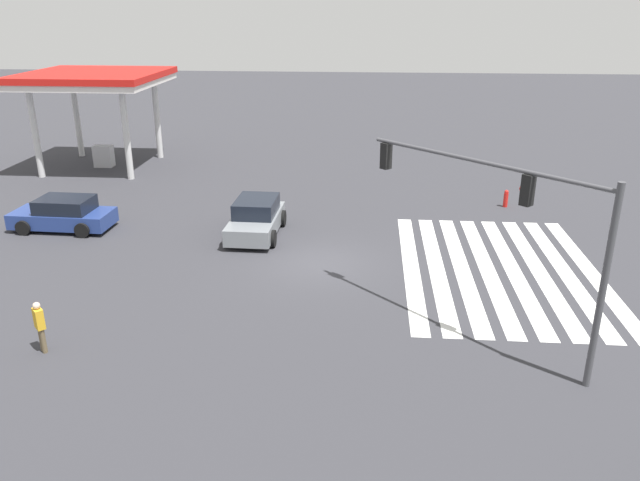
{
  "coord_description": "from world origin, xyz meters",
  "views": [
    {
      "loc": [
        -22.09,
        -1.78,
        9.39
      ],
      "look_at": [
        0.0,
        0.0,
        0.93
      ],
      "focal_mm": 35.0,
      "sensor_mm": 36.0,
      "label": 1
    }
  ],
  "objects_px": {
    "car_1": "(64,214)",
    "car_2": "(256,218)",
    "traffic_signal_mast": "(516,214)",
    "pedestrian": "(40,325)",
    "fire_hydrant": "(506,198)"
  },
  "relations": [
    {
      "from": "car_2",
      "to": "pedestrian",
      "type": "relative_size",
      "value": 2.72
    },
    {
      "from": "car_1",
      "to": "pedestrian",
      "type": "height_order",
      "value": "pedestrian"
    },
    {
      "from": "car_1",
      "to": "traffic_signal_mast",
      "type": "bearing_deg",
      "value": 155.31
    },
    {
      "from": "traffic_signal_mast",
      "to": "pedestrian",
      "type": "distance_m",
      "value": 13.62
    },
    {
      "from": "traffic_signal_mast",
      "to": "car_1",
      "type": "height_order",
      "value": "traffic_signal_mast"
    },
    {
      "from": "traffic_signal_mast",
      "to": "car_1",
      "type": "relative_size",
      "value": 1.31
    },
    {
      "from": "traffic_signal_mast",
      "to": "fire_hydrant",
      "type": "xyz_separation_m",
      "value": [
        13.59,
        -2.76,
        -3.65
      ]
    },
    {
      "from": "pedestrian",
      "to": "traffic_signal_mast",
      "type": "bearing_deg",
      "value": -37.99
    },
    {
      "from": "car_2",
      "to": "traffic_signal_mast",
      "type": "bearing_deg",
      "value": 46.48
    },
    {
      "from": "pedestrian",
      "to": "fire_hydrant",
      "type": "bearing_deg",
      "value": -0.73
    },
    {
      "from": "traffic_signal_mast",
      "to": "car_2",
      "type": "distance_m",
      "value": 12.81
    },
    {
      "from": "pedestrian",
      "to": "fire_hydrant",
      "type": "distance_m",
      "value": 21.85
    },
    {
      "from": "car_2",
      "to": "pedestrian",
      "type": "height_order",
      "value": "pedestrian"
    },
    {
      "from": "car_1",
      "to": "car_2",
      "type": "bearing_deg",
      "value": -178.08
    },
    {
      "from": "pedestrian",
      "to": "fire_hydrant",
      "type": "relative_size",
      "value": 1.82
    }
  ]
}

